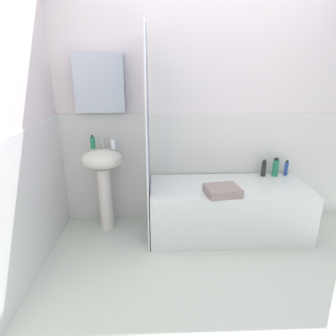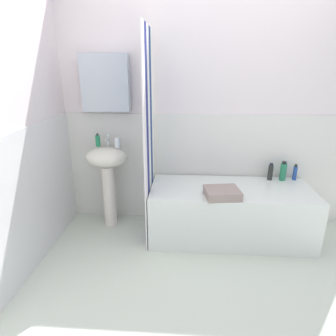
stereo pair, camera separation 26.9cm
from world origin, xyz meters
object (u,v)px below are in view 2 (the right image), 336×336
at_px(bathtub, 230,212).
at_px(shampoo_bottle, 283,171).
at_px(sink, 108,170).
at_px(soap_dispenser, 98,141).
at_px(conditioner_bottle, 295,173).
at_px(body_wash_bottle, 270,172).
at_px(toothbrush_cup, 118,143).
at_px(towel_folded, 222,193).

distance_m(bathtub, shampoo_bottle, 0.72).
distance_m(sink, soap_dispenser, 0.32).
bearing_deg(conditioner_bottle, body_wash_bottle, -176.72).
height_order(toothbrush_cup, bathtub, toothbrush_cup).
bearing_deg(sink, towel_folded, -17.29).
height_order(bathtub, shampoo_bottle, shampoo_bottle).
distance_m(toothbrush_cup, body_wash_bottle, 1.62).
distance_m(sink, bathtub, 1.34).
relative_size(sink, bathtub, 0.55).
height_order(conditioner_bottle, shampoo_bottle, shampoo_bottle).
relative_size(toothbrush_cup, body_wash_bottle, 0.56).
bearing_deg(conditioner_bottle, sink, -176.46).
xyz_separation_m(soap_dispenser, towel_folded, (1.25, -0.42, -0.37)).
relative_size(toothbrush_cup, bathtub, 0.06).
bearing_deg(soap_dispenser, towel_folded, -18.51).
relative_size(toothbrush_cup, shampoo_bottle, 0.49).
bearing_deg(bathtub, towel_folded, -118.88).
bearing_deg(towel_folded, body_wash_bottle, 40.25).
bearing_deg(shampoo_bottle, body_wash_bottle, 178.61).
distance_m(bathtub, conditioner_bottle, 0.82).
bearing_deg(body_wash_bottle, conditioner_bottle, 3.28).
bearing_deg(body_wash_bottle, soap_dispenser, -178.51).
xyz_separation_m(sink, toothbrush_cup, (0.12, 0.02, 0.29)).
xyz_separation_m(sink, conditioner_bottle, (1.97, 0.12, -0.03)).
bearing_deg(towel_folded, sink, 162.71).
distance_m(sink, toothbrush_cup, 0.31).
bearing_deg(towel_folded, soap_dispenser, 161.49).
xyz_separation_m(toothbrush_cup, conditioner_bottle, (1.85, 0.10, -0.32)).
relative_size(conditioner_bottle, towel_folded, 0.55).
height_order(toothbrush_cup, shampoo_bottle, toothbrush_cup).
xyz_separation_m(conditioner_bottle, shampoo_bottle, (-0.13, -0.02, 0.02)).
height_order(sink, shampoo_bottle, sink).
height_order(soap_dispenser, toothbrush_cup, soap_dispenser).
height_order(sink, soap_dispenser, soap_dispenser).
xyz_separation_m(bathtub, shampoo_bottle, (0.56, 0.25, 0.36)).
height_order(soap_dispenser, shampoo_bottle, soap_dispenser).
distance_m(soap_dispenser, conditioner_bottle, 2.09).
bearing_deg(soap_dispenser, body_wash_bottle, 1.49).
distance_m(soap_dispenser, body_wash_bottle, 1.84).
bearing_deg(toothbrush_cup, sink, -168.87).
xyz_separation_m(soap_dispenser, conditioner_bottle, (2.06, 0.06, -0.33)).
bearing_deg(soap_dispenser, bathtub, -8.62).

